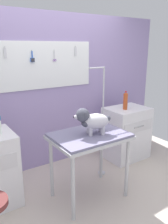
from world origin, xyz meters
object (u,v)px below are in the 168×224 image
Objects in this scene: grooming_table at (89,141)px; cabinet_right at (126,133)px; soda_bottle at (125,101)px; grooming_arm at (102,127)px; dog at (92,120)px.

grooming_table is 1.29m from cabinet_right.
soda_bottle reaches higher than grooming_table.
grooming_table is at bearing -154.40° from cabinet_right.
grooming_arm reaches higher than grooming_table.
grooming_arm is 0.63m from dog.
grooming_arm is 0.77m from cabinet_right.
grooming_arm is (0.46, 0.34, -0.01)m from grooming_table.
dog is 0.50× the size of cabinet_right.
dog is (-0.44, -0.36, 0.28)m from grooming_arm.
dog is 1.47× the size of soda_bottle.
cabinet_right is at bearing 26.83° from dog.
cabinet_right reaches higher than grooming_table.
grooming_arm is 5.33× the size of soda_bottle.
grooming_arm reaches higher than soda_bottle.
grooming_table is at bearing 122.52° from dog.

